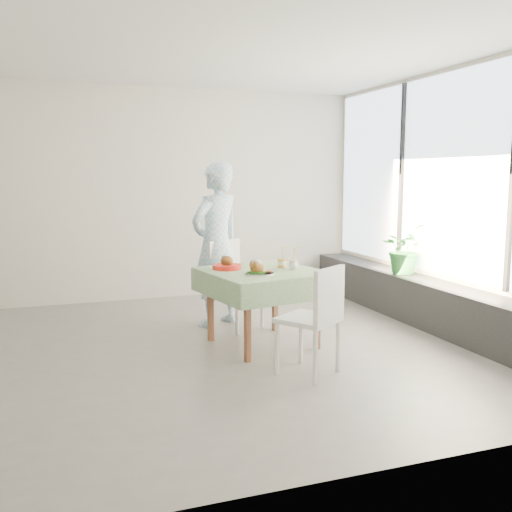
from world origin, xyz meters
name	(u,v)px	position (x,y,z in m)	size (l,w,h in m)	color
floor	(181,353)	(0.00, 0.00, 0.00)	(6.00, 6.00, 0.00)	slate
ceiling	(175,42)	(0.00, 0.00, 2.80)	(6.00, 6.00, 0.00)	white
wall_back	(139,195)	(0.00, 2.50, 1.40)	(6.00, 0.02, 2.80)	silver
wall_front	(282,227)	(0.00, -2.50, 1.40)	(6.00, 0.02, 2.80)	silver
wall_right	(452,199)	(3.00, 0.00, 1.40)	(0.02, 5.00, 2.80)	silver
window_pane	(451,176)	(2.97, 0.00, 1.65)	(0.01, 4.80, 2.18)	#D1E0F9
window_ledge	(432,304)	(2.80, 0.00, 0.25)	(0.40, 4.80, 0.50)	black
cafe_table	(263,299)	(0.81, -0.01, 0.46)	(1.21, 1.21, 0.74)	brown
chair_far	(236,301)	(0.77, 0.69, 0.29)	(0.60, 0.60, 0.95)	white
chair_near	(310,341)	(0.90, -0.91, 0.28)	(0.60, 0.60, 0.92)	white
diner	(216,244)	(0.60, 0.88, 0.90)	(0.66, 0.43, 1.80)	#95CEEF
main_dish	(258,270)	(0.70, -0.22, 0.79)	(0.28, 0.28, 0.15)	white
juice_cup_orange	(282,262)	(1.05, 0.07, 0.80)	(0.09, 0.09, 0.25)	white
juice_cup_lemonade	(293,264)	(1.11, -0.06, 0.80)	(0.09, 0.09, 0.26)	white
second_dish	(227,265)	(0.51, 0.18, 0.78)	(0.28, 0.28, 0.13)	red
potted_plant	(403,249)	(2.80, 0.58, 0.80)	(0.53, 0.46, 0.59)	#277639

